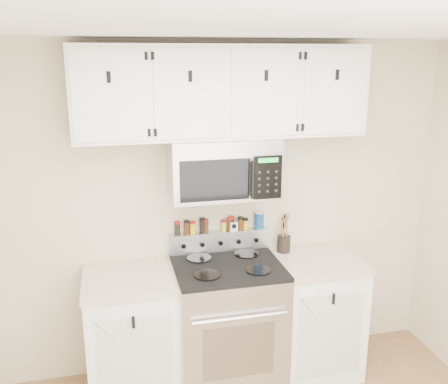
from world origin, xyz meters
name	(u,v)px	position (x,y,z in m)	size (l,w,h in m)	color
back_wall	(218,211)	(0.00, 1.75, 1.25)	(3.50, 0.01, 2.50)	#BCAF8D
ceiling	(322,26)	(0.00, 0.00, 2.50)	(3.50, 3.50, 0.01)	white
range	(228,322)	(0.00, 1.43, 0.49)	(0.76, 0.65, 1.10)	#B7B7BA
base_cabinet_left	(133,336)	(-0.69, 1.45, 0.46)	(0.64, 0.62, 0.92)	white
base_cabinet_right	(314,313)	(0.69, 1.45, 0.46)	(0.64, 0.62, 0.92)	white
microwave	(224,167)	(0.00, 1.55, 1.63)	(0.76, 0.44, 0.42)	#9E9EA3
upper_cabinets	(223,92)	(0.00, 1.58, 2.15)	(2.00, 0.35, 0.62)	white
utensil_crock	(284,242)	(0.49, 1.63, 1.00)	(0.10, 0.10, 0.30)	black
kitchen_timer	(233,226)	(0.11, 1.71, 1.14)	(0.06, 0.05, 0.07)	silver
salt_canister	(259,220)	(0.32, 1.71, 1.17)	(0.07, 0.07, 0.13)	navy
spice_jar_0	(177,228)	(-0.32, 1.71, 1.15)	(0.04, 0.04, 0.10)	black
spice_jar_1	(187,227)	(-0.25, 1.71, 1.15)	(0.04, 0.04, 0.11)	#462311
spice_jar_2	(193,227)	(-0.20, 1.71, 1.15)	(0.04, 0.04, 0.09)	yellow
spice_jar_3	(203,225)	(-0.13, 1.71, 1.16)	(0.05, 0.05, 0.11)	black
spice_jar_4	(206,226)	(-0.10, 1.71, 1.15)	(0.04, 0.04, 0.10)	#462710
spice_jar_5	(224,225)	(0.04, 1.71, 1.14)	(0.04, 0.04, 0.09)	yellow
spice_jar_6	(230,224)	(0.09, 1.71, 1.15)	(0.04, 0.04, 0.10)	#3B210E
spice_jar_7	(232,223)	(0.10, 1.71, 1.16)	(0.05, 0.05, 0.11)	black
spice_jar_8	(240,223)	(0.17, 1.71, 1.15)	(0.04, 0.04, 0.10)	#432910
spice_jar_9	(246,224)	(0.21, 1.71, 1.14)	(0.04, 0.04, 0.09)	gold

